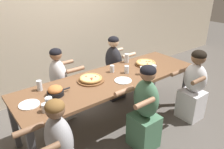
{
  "coord_description": "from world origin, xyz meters",
  "views": [
    {
      "loc": [
        -1.7,
        -2.19,
        2.07
      ],
      "look_at": [
        0.0,
        0.0,
        0.82
      ],
      "focal_mm": 35.0,
      "sensor_mm": 36.0,
      "label": 1
    }
  ],
  "objects": [
    {
      "name": "diner_far_midright",
      "position": [
        0.53,
        0.63,
        0.52
      ],
      "size": [
        0.51,
        0.4,
        1.15
      ],
      "rotation": [
        0.0,
        0.0,
        -1.57
      ],
      "color": "#232328",
      "rests_on": "ground"
    },
    {
      "name": "empty_plate_b",
      "position": [
        -1.16,
        0.0,
        0.77
      ],
      "size": [
        0.23,
        0.23,
        0.02
      ],
      "color": "white",
      "rests_on": "dining_table"
    },
    {
      "name": "pizza_board_second",
      "position": [
        -0.29,
        0.1,
        0.79
      ],
      "size": [
        0.37,
        0.37,
        0.06
      ],
      "color": "brown",
      "rests_on": "dining_table"
    },
    {
      "name": "drinking_glass_a",
      "position": [
        -0.99,
        -0.16,
        0.81
      ],
      "size": [
        0.08,
        0.08,
        0.11
      ],
      "color": "silver",
      "rests_on": "dining_table"
    },
    {
      "name": "pizza_board_main",
      "position": [
        0.72,
        0.05,
        0.8
      ],
      "size": [
        0.34,
        0.34,
        0.06
      ],
      "color": "brown",
      "rests_on": "dining_table"
    },
    {
      "name": "diner_near_right",
      "position": [
        1.07,
        -0.63,
        0.52
      ],
      "size": [
        0.51,
        0.4,
        1.12
      ],
      "rotation": [
        0.0,
        0.0,
        1.57
      ],
      "color": "silver",
      "rests_on": "ground"
    },
    {
      "name": "drinking_glass_f",
      "position": [
        0.27,
        -0.0,
        0.82
      ],
      "size": [
        0.07,
        0.07,
        0.11
      ],
      "color": "silver",
      "rests_on": "dining_table"
    },
    {
      "name": "drinking_glass_e",
      "position": [
        0.12,
        0.16,
        0.82
      ],
      "size": [
        0.07,
        0.07,
        0.11
      ],
      "color": "silver",
      "rests_on": "dining_table"
    },
    {
      "name": "ground_plane",
      "position": [
        0.0,
        0.0,
        0.0
      ],
      "size": [
        18.0,
        18.0,
        0.0
      ],
      "primitive_type": "plane",
      "color": "#514C47",
      "rests_on": "ground"
    },
    {
      "name": "dining_table",
      "position": [
        0.0,
        0.0,
        0.69
      ],
      "size": [
        2.71,
        0.83,
        0.77
      ],
      "color": "brown",
      "rests_on": "ground"
    },
    {
      "name": "drinking_glass_d",
      "position": [
        0.56,
        0.33,
        0.84
      ],
      "size": [
        0.07,
        0.07,
        0.15
      ],
      "color": "silver",
      "rests_on": "dining_table"
    },
    {
      "name": "restaurant_back_panel",
      "position": [
        0.0,
        1.44,
        1.6
      ],
      "size": [
        10.0,
        0.06,
        3.2
      ],
      "primitive_type": "cube",
      "color": "beige",
      "rests_on": "ground"
    },
    {
      "name": "empty_plate_a",
      "position": [
        0.06,
        -0.17,
        0.77
      ],
      "size": [
        0.24,
        0.24,
        0.02
      ],
      "color": "white",
      "rests_on": "dining_table"
    },
    {
      "name": "cocktail_glass_blue",
      "position": [
        -1.07,
        -0.23,
        0.81
      ],
      "size": [
        0.08,
        0.08,
        0.12
      ],
      "color": "silver",
      "rests_on": "dining_table"
    },
    {
      "name": "diner_near_center",
      "position": [
        0.03,
        -0.63,
        0.52
      ],
      "size": [
        0.51,
        0.4,
        1.15
      ],
      "rotation": [
        0.0,
        0.0,
        1.57
      ],
      "color": "#477556",
      "rests_on": "ground"
    },
    {
      "name": "diner_far_midleft",
      "position": [
        -0.52,
        0.63,
        0.51
      ],
      "size": [
        0.51,
        0.4,
        1.14
      ],
      "rotation": [
        0.0,
        0.0,
        -1.57
      ],
      "color": "silver",
      "rests_on": "ground"
    },
    {
      "name": "drinking_glass_g",
      "position": [
        0.42,
        -0.18,
        0.82
      ],
      "size": [
        0.07,
        0.07,
        0.12
      ],
      "color": "silver",
      "rests_on": "dining_table"
    },
    {
      "name": "drinking_glass_c",
      "position": [
        -0.94,
        0.26,
        0.83
      ],
      "size": [
        0.07,
        0.07,
        0.13
      ],
      "color": "silver",
      "rests_on": "dining_table"
    },
    {
      "name": "drinking_glass_b",
      "position": [
        0.53,
        -0.29,
        0.83
      ],
      "size": [
        0.07,
        0.07,
        0.15
      ],
      "color": "silver",
      "rests_on": "dining_table"
    },
    {
      "name": "skillet_bowl",
      "position": [
        -0.83,
        0.03,
        0.82
      ],
      "size": [
        0.29,
        0.2,
        0.12
      ],
      "color": "black",
      "rests_on": "dining_table"
    }
  ]
}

